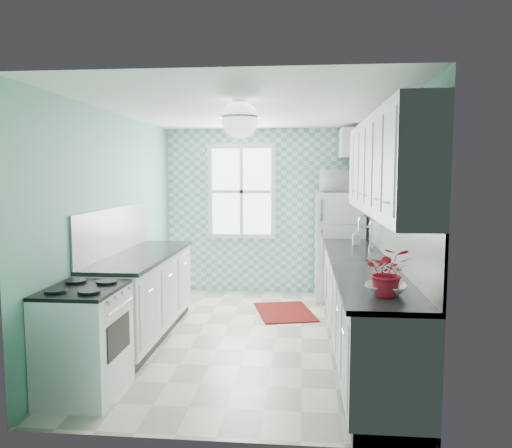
# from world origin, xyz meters

# --- Properties ---
(floor) EXTENTS (3.00, 4.40, 0.02)m
(floor) POSITION_xyz_m (0.00, 0.00, -0.01)
(floor) COLOR silver
(floor) RESTS_ON ground
(ceiling) EXTENTS (3.00, 4.40, 0.02)m
(ceiling) POSITION_xyz_m (0.00, 0.00, 2.51)
(ceiling) COLOR white
(ceiling) RESTS_ON wall_back
(wall_back) EXTENTS (3.00, 0.02, 2.50)m
(wall_back) POSITION_xyz_m (0.00, 2.21, 1.25)
(wall_back) COLOR #63A68C
(wall_back) RESTS_ON floor
(wall_front) EXTENTS (3.00, 0.02, 2.50)m
(wall_front) POSITION_xyz_m (0.00, -2.21, 1.25)
(wall_front) COLOR #63A68C
(wall_front) RESTS_ON floor
(wall_left) EXTENTS (0.02, 4.40, 2.50)m
(wall_left) POSITION_xyz_m (-1.51, 0.00, 1.25)
(wall_left) COLOR #63A68C
(wall_left) RESTS_ON floor
(wall_right) EXTENTS (0.02, 4.40, 2.50)m
(wall_right) POSITION_xyz_m (1.51, 0.00, 1.25)
(wall_right) COLOR #63A68C
(wall_right) RESTS_ON floor
(accent_wall) EXTENTS (3.00, 0.01, 2.50)m
(accent_wall) POSITION_xyz_m (0.00, 2.19, 1.25)
(accent_wall) COLOR #66BFA5
(accent_wall) RESTS_ON wall_back
(window) EXTENTS (1.04, 0.05, 1.44)m
(window) POSITION_xyz_m (-0.35, 2.16, 1.55)
(window) COLOR white
(window) RESTS_ON wall_back
(backsplash_right) EXTENTS (0.02, 3.60, 0.51)m
(backsplash_right) POSITION_xyz_m (1.49, -0.40, 1.20)
(backsplash_right) COLOR white
(backsplash_right) RESTS_ON wall_right
(backsplash_left) EXTENTS (0.02, 2.15, 0.51)m
(backsplash_left) POSITION_xyz_m (-1.49, -0.07, 1.20)
(backsplash_left) COLOR white
(backsplash_left) RESTS_ON wall_left
(upper_cabinets_right) EXTENTS (0.33, 3.20, 0.90)m
(upper_cabinets_right) POSITION_xyz_m (1.33, -0.60, 1.90)
(upper_cabinets_right) COLOR white
(upper_cabinets_right) RESTS_ON wall_right
(upper_cabinet_fridge) EXTENTS (0.40, 0.74, 0.40)m
(upper_cabinet_fridge) POSITION_xyz_m (1.30, 1.83, 2.25)
(upper_cabinet_fridge) COLOR white
(upper_cabinet_fridge) RESTS_ON wall_right
(ceiling_light) EXTENTS (0.34, 0.34, 0.35)m
(ceiling_light) POSITION_xyz_m (0.00, -0.80, 2.32)
(ceiling_light) COLOR silver
(ceiling_light) RESTS_ON ceiling
(base_cabinets_right) EXTENTS (0.60, 3.60, 0.90)m
(base_cabinets_right) POSITION_xyz_m (1.20, -0.40, 0.45)
(base_cabinets_right) COLOR white
(base_cabinets_right) RESTS_ON floor
(countertop_right) EXTENTS (0.63, 3.60, 0.04)m
(countertop_right) POSITION_xyz_m (1.19, -0.40, 0.92)
(countertop_right) COLOR black
(countertop_right) RESTS_ON base_cabinets_right
(base_cabinets_left) EXTENTS (0.60, 2.15, 0.90)m
(base_cabinets_left) POSITION_xyz_m (-1.20, -0.07, 0.45)
(base_cabinets_left) COLOR white
(base_cabinets_left) RESTS_ON floor
(countertop_left) EXTENTS (0.63, 2.15, 0.04)m
(countertop_left) POSITION_xyz_m (-1.19, -0.07, 0.92)
(countertop_left) COLOR black
(countertop_left) RESTS_ON base_cabinets_left
(fridge) EXTENTS (0.68, 0.68, 1.56)m
(fridge) POSITION_xyz_m (1.11, 1.80, 0.78)
(fridge) COLOR white
(fridge) RESTS_ON floor
(stove) EXTENTS (0.59, 0.74, 0.89)m
(stove) POSITION_xyz_m (-1.20, -1.57, 0.46)
(stove) COLOR white
(stove) RESTS_ON floor
(sink) EXTENTS (0.50, 0.42, 0.53)m
(sink) POSITION_xyz_m (1.20, 0.47, 0.93)
(sink) COLOR silver
(sink) RESTS_ON countertop_right
(rug) EXTENTS (0.90, 1.12, 0.02)m
(rug) POSITION_xyz_m (0.36, 1.02, 0.01)
(rug) COLOR maroon
(rug) RESTS_ON floor
(dish_towel) EXTENTS (0.03, 0.27, 0.40)m
(dish_towel) POSITION_xyz_m (0.89, 0.76, 0.48)
(dish_towel) COLOR #59B2A0
(dish_towel) RESTS_ON base_cabinets_right
(fruit_bowl) EXTENTS (0.35, 0.35, 0.08)m
(fruit_bowl) POSITION_xyz_m (1.20, -1.72, 0.98)
(fruit_bowl) COLOR white
(fruit_bowl) RESTS_ON countertop_right
(potted_plant) EXTENTS (0.37, 0.33, 0.36)m
(potted_plant) POSITION_xyz_m (1.20, -1.79, 1.12)
(potted_plant) COLOR #A41820
(potted_plant) RESTS_ON countertop_right
(soap_bottle) EXTENTS (0.09, 0.10, 0.21)m
(soap_bottle) POSITION_xyz_m (1.25, 0.82, 1.04)
(soap_bottle) COLOR #8FB5C6
(soap_bottle) RESTS_ON countertop_right
(microwave) EXTENTS (0.59, 0.41, 0.32)m
(microwave) POSITION_xyz_m (1.11, 1.80, 1.72)
(microwave) COLOR white
(microwave) RESTS_ON fridge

